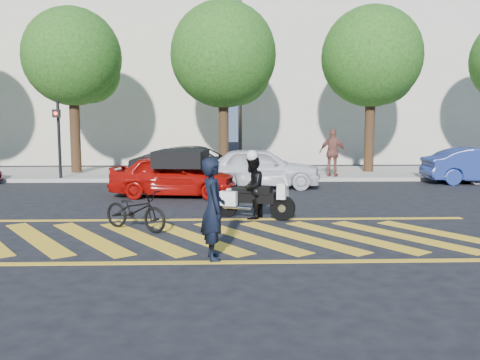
{
  "coord_description": "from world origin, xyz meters",
  "views": [
    {
      "loc": [
        0.02,
        -10.5,
        2.48
      ],
      "look_at": [
        0.39,
        1.41,
        1.05
      ],
      "focal_mm": 38.0,
      "sensor_mm": 36.0,
      "label": 1
    }
  ],
  "objects_px": {
    "bicycle": "(135,210)",
    "parked_right": "(480,166)",
    "officer_bike": "(213,209)",
    "officer_moto": "(252,187)",
    "parked_mid_left": "(200,165)",
    "parked_mid_right": "(260,167)",
    "red_convertible": "(173,176)",
    "police_motorcycle": "(253,199)"
  },
  "relations": [
    {
      "from": "officer_moto",
      "to": "parked_mid_left",
      "type": "bearing_deg",
      "value": -146.65
    },
    {
      "from": "police_motorcycle",
      "to": "parked_mid_left",
      "type": "bearing_deg",
      "value": 123.5
    },
    {
      "from": "police_motorcycle",
      "to": "parked_right",
      "type": "relative_size",
      "value": 0.48
    },
    {
      "from": "parked_mid_left",
      "to": "parked_right",
      "type": "distance_m",
      "value": 10.8
    },
    {
      "from": "police_motorcycle",
      "to": "parked_mid_right",
      "type": "relative_size",
      "value": 0.46
    },
    {
      "from": "police_motorcycle",
      "to": "officer_moto",
      "type": "relative_size",
      "value": 1.26
    },
    {
      "from": "officer_bike",
      "to": "bicycle",
      "type": "relative_size",
      "value": 1.05
    },
    {
      "from": "parked_mid_left",
      "to": "parked_right",
      "type": "bearing_deg",
      "value": -86.43
    },
    {
      "from": "parked_mid_left",
      "to": "parked_right",
      "type": "relative_size",
      "value": 1.26
    },
    {
      "from": "police_motorcycle",
      "to": "parked_mid_left",
      "type": "xyz_separation_m",
      "value": [
        -1.63,
        7.0,
        0.23
      ]
    },
    {
      "from": "police_motorcycle",
      "to": "red_convertible",
      "type": "height_order",
      "value": "red_convertible"
    },
    {
      "from": "bicycle",
      "to": "police_motorcycle",
      "type": "xyz_separation_m",
      "value": [
        2.7,
        1.25,
        0.05
      ]
    },
    {
      "from": "bicycle",
      "to": "parked_mid_right",
      "type": "bearing_deg",
      "value": 7.6
    },
    {
      "from": "police_motorcycle",
      "to": "bicycle",
      "type": "bearing_deg",
      "value": -134.82
    },
    {
      "from": "officer_moto",
      "to": "parked_right",
      "type": "bearing_deg",
      "value": 146.6
    },
    {
      "from": "bicycle",
      "to": "red_convertible",
      "type": "bearing_deg",
      "value": 28.69
    },
    {
      "from": "officer_moto",
      "to": "parked_mid_left",
      "type": "distance_m",
      "value": 7.19
    },
    {
      "from": "officer_bike",
      "to": "bicycle",
      "type": "distance_m",
      "value": 3.06
    },
    {
      "from": "police_motorcycle",
      "to": "red_convertible",
      "type": "distance_m",
      "value": 4.41
    },
    {
      "from": "bicycle",
      "to": "parked_right",
      "type": "height_order",
      "value": "parked_right"
    },
    {
      "from": "officer_bike",
      "to": "parked_right",
      "type": "relative_size",
      "value": 0.43
    },
    {
      "from": "police_motorcycle",
      "to": "officer_moto",
      "type": "distance_m",
      "value": 0.29
    },
    {
      "from": "bicycle",
      "to": "police_motorcycle",
      "type": "bearing_deg",
      "value": -32.45
    },
    {
      "from": "officer_bike",
      "to": "parked_mid_right",
      "type": "distance_m",
      "value": 9.6
    },
    {
      "from": "officer_bike",
      "to": "police_motorcycle",
      "type": "distance_m",
      "value": 3.82
    },
    {
      "from": "officer_moto",
      "to": "parked_right",
      "type": "xyz_separation_m",
      "value": [
        9.19,
        6.72,
        -0.11
      ]
    },
    {
      "from": "parked_right",
      "to": "police_motorcycle",
      "type": "bearing_deg",
      "value": 128.47
    },
    {
      "from": "parked_mid_right",
      "to": "parked_mid_left",
      "type": "bearing_deg",
      "value": 64.18
    },
    {
      "from": "red_convertible",
      "to": "parked_mid_right",
      "type": "height_order",
      "value": "parked_mid_right"
    },
    {
      "from": "parked_mid_right",
      "to": "parked_right",
      "type": "relative_size",
      "value": 1.04
    },
    {
      "from": "officer_bike",
      "to": "red_convertible",
      "type": "xyz_separation_m",
      "value": [
        -1.44,
        7.41,
        -0.23
      ]
    },
    {
      "from": "bicycle",
      "to": "parked_right",
      "type": "relative_size",
      "value": 0.41
    },
    {
      "from": "parked_mid_right",
      "to": "officer_moto",
      "type": "bearing_deg",
      "value": 176.48
    },
    {
      "from": "parked_mid_left",
      "to": "parked_mid_right",
      "type": "distance_m",
      "value": 2.54
    },
    {
      "from": "bicycle",
      "to": "officer_moto",
      "type": "relative_size",
      "value": 1.09
    },
    {
      "from": "officer_bike",
      "to": "red_convertible",
      "type": "distance_m",
      "value": 7.55
    },
    {
      "from": "bicycle",
      "to": "parked_mid_right",
      "type": "height_order",
      "value": "parked_mid_right"
    },
    {
      "from": "officer_moto",
      "to": "parked_right",
      "type": "height_order",
      "value": "officer_moto"
    },
    {
      "from": "officer_bike",
      "to": "parked_right",
      "type": "distance_m",
      "value": 14.48
    },
    {
      "from": "officer_bike",
      "to": "red_convertible",
      "type": "height_order",
      "value": "officer_bike"
    },
    {
      "from": "officer_moto",
      "to": "parked_mid_right",
      "type": "bearing_deg",
      "value": -165.71
    },
    {
      "from": "officer_bike",
      "to": "police_motorcycle",
      "type": "height_order",
      "value": "officer_bike"
    }
  ]
}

